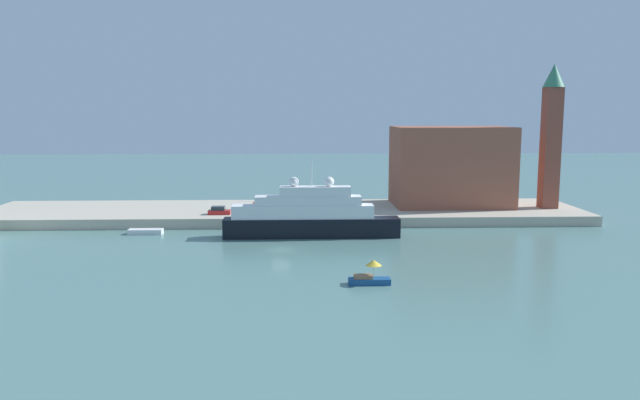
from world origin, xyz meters
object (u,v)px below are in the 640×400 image
(small_motorboat, at_px, (370,276))
(mooring_bollard, at_px, (317,214))
(person_figure, at_px, (254,206))
(large_yacht, at_px, (309,217))
(harbor_building, at_px, (451,166))
(work_barge, at_px, (146,232))
(parked_car, at_px, (219,211))
(bell_tower, at_px, (551,131))

(small_motorboat, bearing_deg, mooring_bollard, 97.91)
(person_figure, bearing_deg, large_yacht, -57.54)
(mooring_bollard, bearing_deg, harbor_building, 25.51)
(large_yacht, height_order, work_barge, large_yacht)
(large_yacht, xyz_separation_m, work_barge, (-26.52, 3.31, -2.88))
(harbor_building, height_order, parked_car, harbor_building)
(harbor_building, height_order, mooring_bollard, harbor_building)
(large_yacht, xyz_separation_m, mooring_bollard, (1.50, 8.74, -1.10))
(bell_tower, bearing_deg, harbor_building, 166.50)
(large_yacht, distance_m, person_figure, 18.33)
(large_yacht, bearing_deg, mooring_bollard, 80.27)
(parked_car, bearing_deg, person_figure, 32.33)
(bell_tower, distance_m, parked_car, 62.50)
(large_yacht, height_order, bell_tower, bell_tower)
(large_yacht, xyz_separation_m, person_figure, (-9.83, 15.45, -0.72))
(parked_car, xyz_separation_m, person_figure, (5.83, 3.69, 0.19))
(work_barge, bearing_deg, person_figure, 36.03)
(bell_tower, bearing_deg, mooring_bollard, -169.27)
(small_motorboat, relative_size, person_figure, 2.83)
(work_barge, bearing_deg, mooring_bollard, 10.96)
(large_yacht, bearing_deg, bell_tower, 20.66)
(small_motorboat, bearing_deg, harbor_building, 66.34)
(work_barge, relative_size, mooring_bollard, 6.57)
(small_motorboat, height_order, bell_tower, bell_tower)
(bell_tower, xyz_separation_m, person_figure, (-54.91, -1.55, -13.59))
(small_motorboat, xyz_separation_m, work_barge, (-32.98, 30.35, -0.58))
(small_motorboat, xyz_separation_m, parked_car, (-22.12, 38.80, 1.38))
(bell_tower, height_order, mooring_bollard, bell_tower)
(bell_tower, bearing_deg, small_motorboat, -131.25)
(parked_car, relative_size, mooring_bollard, 4.67)
(large_yacht, bearing_deg, small_motorboat, -76.55)
(large_yacht, relative_size, mooring_bollard, 33.35)
(bell_tower, height_order, person_figure, bell_tower)
(parked_car, height_order, person_figure, person_figure)
(parked_car, relative_size, person_figure, 2.27)
(small_motorboat, bearing_deg, work_barge, 137.38)
(bell_tower, distance_m, person_figure, 56.59)
(work_barge, relative_size, parked_car, 1.41)
(bell_tower, bearing_deg, person_figure, -178.39)
(parked_car, distance_m, person_figure, 6.90)
(large_yacht, height_order, parked_car, large_yacht)
(parked_car, bearing_deg, mooring_bollard, -9.99)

